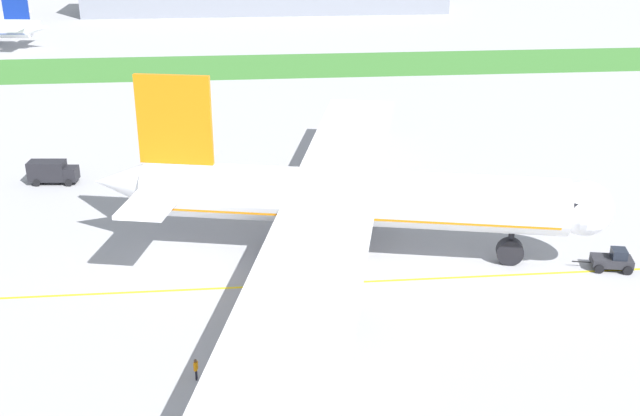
# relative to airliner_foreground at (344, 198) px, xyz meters

# --- Properties ---
(ground_plane) EXTENTS (600.00, 600.00, 0.00)m
(ground_plane) POSITION_rel_airliner_foreground_xyz_m (-0.83, -5.06, -6.02)
(ground_plane) COLOR #9E9EA3
(ground_plane) RESTS_ON ground
(apron_taxi_line) EXTENTS (280.00, 0.36, 0.01)m
(apron_taxi_line) POSITION_rel_airliner_foreground_xyz_m (-0.83, -6.12, -6.02)
(apron_taxi_line) COLOR yellow
(apron_taxi_line) RESTS_ON ground
(grass_median_strip) EXTENTS (320.00, 24.00, 0.10)m
(grass_median_strip) POSITION_rel_airliner_foreground_xyz_m (-0.83, 91.42, -5.97)
(grass_median_strip) COLOR #38722D
(grass_median_strip) RESTS_ON ground
(airliner_foreground) EXTENTS (50.02, 79.48, 17.74)m
(airliner_foreground) POSITION_rel_airliner_foreground_xyz_m (0.00, 0.00, 0.00)
(airliner_foreground) COLOR white
(airliner_foreground) RESTS_ON ground
(pushback_tug) EXTENTS (5.67, 3.10, 2.15)m
(pushback_tug) POSITION_rel_airliner_foreground_xyz_m (25.40, -5.85, -5.05)
(pushback_tug) COLOR #26262B
(pushback_tug) RESTS_ON ground
(ground_crew_wingwalker_port) EXTENTS (0.32, 0.61, 1.77)m
(ground_crew_wingwalker_port) POSITION_rel_airliner_foreground_xyz_m (-13.62, -20.46, -4.95)
(ground_crew_wingwalker_port) COLOR black
(ground_crew_wingwalker_port) RESTS_ON ground
(service_truck_fuel_bowser) EXTENTS (6.10, 3.00, 2.86)m
(service_truck_fuel_bowser) POSITION_rel_airliner_foreground_xyz_m (-33.47, 23.93, -4.48)
(service_truck_fuel_bowser) COLOR black
(service_truck_fuel_bowser) RESTS_ON ground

